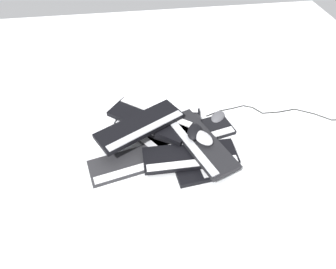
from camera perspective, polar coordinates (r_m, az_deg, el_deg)
The scene contains 16 objects.
ground_plane at distance 1.55m, azimuth 0.34°, elevation -0.50°, with size 3.20×3.20×0.00m, color white.
keyboard_0 at distance 1.64m, azimuth -1.54°, elevation 3.25°, with size 0.22×0.46×0.03m.
keyboard_1 at distance 1.54m, azimuth -3.07°, elevation -0.24°, with size 0.45×0.37×0.03m.
keyboard_2 at distance 1.43m, azimuth -6.09°, elevation -5.13°, with size 0.24×0.46×0.03m.
keyboard_3 at distance 1.49m, azimuth 2.94°, elevation -2.60°, with size 0.45×0.20×0.03m.
keyboard_4 at distance 1.55m, azimuth 4.62°, elevation -0.02°, with size 0.25×0.46×0.03m.
keyboard_5 at distance 1.41m, azimuth 4.23°, elevation -4.19°, with size 0.15×0.44×0.03m.
keyboard_6 at distance 1.54m, azimuth -1.89°, elevation 1.35°, with size 0.36×0.45×0.03m.
keyboard_7 at distance 1.55m, azimuth -3.46°, elevation 2.90°, with size 0.39×0.44×0.03m.
keyboard_8 at distance 1.44m, azimuth 6.04°, elevation -1.41°, with size 0.46×0.29×0.03m.
keyboard_9 at distance 1.47m, azimuth -5.30°, elevation 1.68°, with size 0.34×0.46×0.03m.
mouse_0 at distance 1.41m, azimuth 6.72°, elevation -0.62°, with size 0.11×0.07×0.04m, color #B7B7BC.
mouse_1 at distance 1.66m, azimuth 9.47°, elevation 3.26°, with size 0.11×0.07×0.04m, color #4C4C51.
mouse_2 at distance 1.43m, azimuth 5.06°, elevation 0.54°, with size 0.11×0.07×0.04m, color black.
mouse_3 at distance 1.58m, azimuth 5.10°, elevation 2.62°, with size 0.11×0.07×0.04m, color black.
cable_0 at distance 1.79m, azimuth 19.05°, elevation 4.16°, with size 0.20×0.74×0.01m.
Camera 1 is at (-1.07, 0.16, 1.11)m, focal length 32.00 mm.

